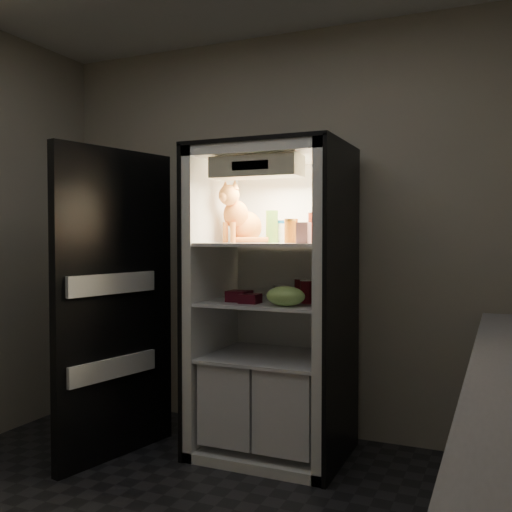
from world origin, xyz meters
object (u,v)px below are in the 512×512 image
at_px(cream_carton, 304,233).
at_px(grape_bag, 286,296).
at_px(refrigerator, 274,324).
at_px(berry_box_left, 239,296).
at_px(tabby_cat, 241,219).
at_px(parmesan_shaker, 272,227).
at_px(mayo_tub, 284,231).
at_px(salsa_jar, 291,231).
at_px(soda_can_a, 300,289).
at_px(pepper_jar, 318,227).
at_px(soda_can_b, 314,293).
at_px(berry_box_right, 250,299).
at_px(soda_can_c, 306,292).
at_px(condiment_jar, 279,293).

relative_size(cream_carton, grape_bag, 0.52).
bearing_deg(refrigerator, berry_box_left, -132.60).
xyz_separation_m(tabby_cat, berry_box_left, (0.07, -0.17, -0.46)).
bearing_deg(parmesan_shaker, tabby_cat, 176.67).
bearing_deg(tabby_cat, mayo_tub, 25.11).
bearing_deg(parmesan_shaker, mayo_tub, 45.99).
bearing_deg(refrigerator, salsa_jar, -35.79).
distance_m(cream_carton, soda_can_a, 0.45).
height_order(pepper_jar, soda_can_b, pepper_jar).
distance_m(salsa_jar, soda_can_a, 0.38).
xyz_separation_m(cream_carton, grape_bag, (-0.10, -0.01, -0.35)).
xyz_separation_m(soda_can_a, soda_can_b, (0.11, -0.07, -0.01)).
xyz_separation_m(parmesan_shaker, berry_box_left, (-0.15, -0.16, -0.42)).
distance_m(pepper_jar, soda_can_a, 0.40).
relative_size(mayo_tub, pepper_jar, 0.71).
relative_size(salsa_jar, berry_box_right, 1.29).
distance_m(salsa_jar, berry_box_right, 0.46).
relative_size(parmesan_shaker, soda_can_c, 1.45).
xyz_separation_m(tabby_cat, mayo_tub, (0.27, 0.05, -0.08)).
height_order(tabby_cat, soda_can_b, tabby_cat).
height_order(mayo_tub, salsa_jar, salsa_jar).
xyz_separation_m(salsa_jar, cream_carton, (0.13, -0.15, -0.01)).
bearing_deg(tabby_cat, berry_box_left, -52.47).
relative_size(pepper_jar, berry_box_left, 1.49).
relative_size(parmesan_shaker, berry_box_left, 1.51).
height_order(soda_can_a, soda_can_c, same).
xyz_separation_m(parmesan_shaker, berry_box_right, (-0.05, -0.22, -0.42)).
xyz_separation_m(refrigerator, pepper_jar, (0.28, -0.00, 0.60)).
relative_size(refrigerator, cream_carton, 16.29).
distance_m(refrigerator, condiment_jar, 0.21).
distance_m(mayo_tub, condiment_jar, 0.38).
bearing_deg(tabby_cat, grape_bag, -18.75).
xyz_separation_m(tabby_cat, parmesan_shaker, (0.22, -0.01, -0.05)).
xyz_separation_m(pepper_jar, soda_can_c, (-0.04, -0.09, -0.38)).
xyz_separation_m(mayo_tub, berry_box_left, (-0.20, -0.22, -0.39)).
bearing_deg(parmesan_shaker, soda_can_c, -19.14).
height_order(condiment_jar, berry_box_left, condiment_jar).
bearing_deg(parmesan_shaker, grape_bag, -54.21).
distance_m(refrigerator, soda_can_a, 0.27).
xyz_separation_m(parmesan_shaker, mayo_tub, (0.06, 0.06, -0.03)).
distance_m(mayo_tub, soda_can_c, 0.43).
height_order(soda_can_c, berry_box_left, soda_can_c).
bearing_deg(soda_can_b, cream_carton, -88.28).
distance_m(tabby_cat, mayo_tub, 0.29).
xyz_separation_m(cream_carton, condiment_jar, (-0.22, 0.21, -0.36)).
bearing_deg(soda_can_a, cream_carton, -67.68).
height_order(mayo_tub, berry_box_left, mayo_tub).
bearing_deg(salsa_jar, grape_bag, -80.31).
relative_size(salsa_jar, soda_can_c, 1.04).
bearing_deg(cream_carton, parmesan_shaker, 139.36).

